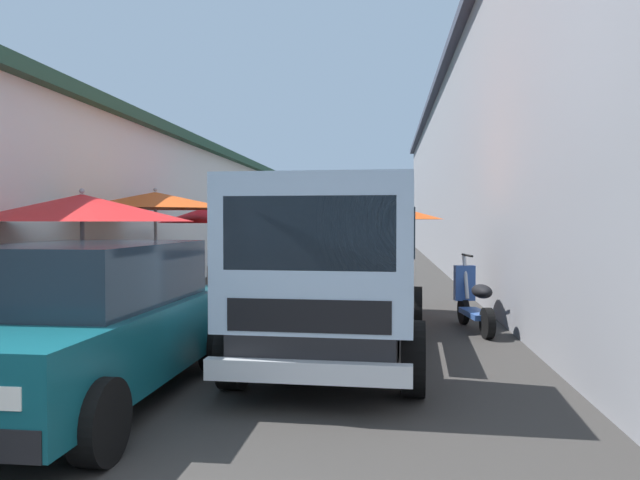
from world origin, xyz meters
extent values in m
plane|color=#33302D|center=(13.50, 0.00, 0.00)|extent=(90.00, 90.00, 0.00)
cube|color=silver|center=(15.75, 7.08, 1.87)|extent=(49.50, 7.00, 3.74)
cube|color=#284C38|center=(15.75, 7.08, 3.86)|extent=(49.80, 7.50, 0.24)
cube|color=gray|center=(15.75, -7.08, 3.16)|extent=(49.50, 7.00, 6.32)
cube|color=#383D4C|center=(15.75, -7.08, 6.44)|extent=(49.80, 7.50, 0.24)
cylinder|color=#9E9EA3|center=(10.74, 1.85, 1.03)|extent=(0.06, 0.06, 2.07)
cone|color=red|center=(10.74, 1.85, 1.84)|extent=(2.70, 2.70, 0.45)
sphere|color=#9E9EA3|center=(10.74, 1.85, 2.11)|extent=(0.07, 0.07, 0.07)
cube|color=olive|center=(10.91, 1.72, 0.35)|extent=(0.97, 0.70, 0.70)
sphere|color=orange|center=(10.58, 1.75, 0.80)|extent=(0.09, 0.09, 0.09)
sphere|color=orange|center=(10.83, 1.67, 0.75)|extent=(0.09, 0.09, 0.09)
sphere|color=orange|center=(11.02, 1.66, 0.75)|extent=(0.09, 0.09, 0.09)
sphere|color=orange|center=(10.67, 1.80, 0.75)|extent=(0.09, 0.09, 0.09)
cylinder|color=#9E9EA3|center=(5.34, 2.22, 1.00)|extent=(0.06, 0.06, 2.01)
cone|color=red|center=(5.34, 2.22, 1.83)|extent=(2.87, 2.87, 0.36)
sphere|color=#9E9EA3|center=(5.34, 2.22, 2.05)|extent=(0.07, 0.07, 0.07)
cube|color=brown|center=(5.14, 2.26, 0.37)|extent=(0.97, 0.70, 0.74)
sphere|color=orange|center=(5.41, 2.34, 0.79)|extent=(0.09, 0.09, 0.09)
sphere|color=orange|center=(5.47, 2.22, 0.79)|extent=(0.09, 0.09, 0.09)
sphere|color=orange|center=(5.27, 2.35, 0.79)|extent=(0.09, 0.09, 0.09)
sphere|color=orange|center=(4.93, 2.05, 0.79)|extent=(0.09, 0.09, 0.09)
sphere|color=orange|center=(4.96, 2.34, 0.79)|extent=(0.09, 0.09, 0.09)
cylinder|color=#9E9EA3|center=(8.23, -1.32, 1.03)|extent=(0.06, 0.06, 2.06)
cone|color=#D84C14|center=(8.23, -1.32, 1.87)|extent=(2.74, 2.74, 0.37)
sphere|color=#9E9EA3|center=(8.23, -1.32, 2.10)|extent=(0.07, 0.07, 0.07)
cube|color=brown|center=(8.05, -1.18, 0.35)|extent=(0.93, 0.60, 0.70)
sphere|color=orange|center=(7.89, -1.36, 0.75)|extent=(0.09, 0.09, 0.09)
sphere|color=orange|center=(8.34, -1.16, 0.75)|extent=(0.09, 0.09, 0.09)
sphere|color=orange|center=(7.87, -1.31, 0.80)|extent=(0.09, 0.09, 0.09)
sphere|color=orange|center=(7.88, -1.12, 0.75)|extent=(0.09, 0.09, 0.09)
cylinder|color=#9E9EA3|center=(8.46, 2.44, 1.09)|extent=(0.06, 0.06, 2.19)
cone|color=#D84C14|center=(8.46, 2.44, 2.03)|extent=(2.87, 2.87, 0.30)
sphere|color=#9E9EA3|center=(8.46, 2.44, 2.23)|extent=(0.07, 0.07, 0.07)
cube|color=#9E7547|center=(8.36, 2.51, 0.37)|extent=(0.90, 0.63, 0.75)
sphere|color=orange|center=(8.06, 2.51, 0.79)|extent=(0.09, 0.09, 0.09)
sphere|color=orange|center=(8.40, 2.42, 0.79)|extent=(0.09, 0.09, 0.09)
sphere|color=orange|center=(8.26, 2.56, 0.79)|extent=(0.09, 0.09, 0.09)
sphere|color=orange|center=(8.48, 2.39, 0.79)|extent=(0.09, 0.09, 0.09)
sphere|color=orange|center=(8.59, 2.35, 0.85)|extent=(0.09, 0.09, 0.09)
sphere|color=orange|center=(8.53, 2.54, 0.79)|extent=(0.09, 0.09, 0.09)
cube|color=#0F4C56|center=(2.99, 1.04, 0.57)|extent=(3.93, 1.78, 0.64)
cube|color=#19232D|center=(3.14, 1.04, 1.17)|extent=(2.36, 1.55, 0.56)
cube|color=silver|center=(1.05, 0.49, 0.63)|extent=(0.06, 0.24, 0.14)
cylinder|color=black|center=(1.65, 0.20, 0.30)|extent=(0.60, 0.21, 0.60)
cylinder|color=black|center=(4.31, 0.16, 0.30)|extent=(0.60, 0.21, 0.60)
cylinder|color=black|center=(4.33, 1.88, 0.30)|extent=(0.60, 0.21, 0.60)
cube|color=black|center=(5.21, -1.18, 0.50)|extent=(4.86, 1.70, 0.36)
cube|color=#ADC6E0|center=(3.58, -1.10, 1.38)|extent=(1.62, 1.82, 1.40)
cube|color=#19232D|center=(2.85, -1.07, 1.55)|extent=(0.13, 1.47, 0.63)
cube|color=#19232D|center=(3.58, -1.10, 1.55)|extent=(1.13, 1.82, 0.45)
cube|color=black|center=(2.84, -1.07, 0.86)|extent=(0.13, 1.40, 0.28)
cube|color=silver|center=(2.76, -1.06, 0.40)|extent=(0.20, 1.75, 0.18)
cube|color=gray|center=(5.99, -2.04, 0.93)|extent=(3.16, 0.21, 0.50)
cube|color=gray|center=(6.07, -0.40, 0.93)|extent=(3.16, 0.21, 0.50)
cube|color=gray|center=(7.58, -1.29, 0.93)|extent=(0.14, 1.65, 0.50)
cylinder|color=black|center=(3.54, -1.98, 0.36)|extent=(0.73, 0.25, 0.72)
cylinder|color=black|center=(3.63, -0.23, 0.36)|extent=(0.73, 0.25, 0.72)
cylinder|color=black|center=(6.61, -2.12, 0.36)|extent=(0.73, 0.25, 0.72)
cylinder|color=black|center=(6.69, -0.37, 0.36)|extent=(0.73, 0.25, 0.72)
cylinder|color=#232328|center=(17.71, -0.80, 0.38)|extent=(0.14, 0.14, 0.76)
cylinder|color=#232328|center=(17.86, -0.82, 0.38)|extent=(0.14, 0.14, 0.76)
cube|color=#33518C|center=(17.79, -0.81, 1.04)|extent=(0.46, 0.25, 0.57)
sphere|color=tan|center=(17.79, -0.81, 1.43)|extent=(0.21, 0.21, 0.21)
cylinder|color=#33518C|center=(17.52, -0.78, 1.07)|extent=(0.08, 0.08, 0.51)
cylinder|color=#33518C|center=(18.06, -0.85, 1.07)|extent=(0.08, 0.08, 0.51)
cylinder|color=black|center=(7.77, -2.96, 0.22)|extent=(0.45, 0.15, 0.44)
cylinder|color=black|center=(6.53, -3.14, 0.22)|extent=(0.45, 0.17, 0.44)
cube|color=#3359A5|center=(7.10, -3.06, 0.27)|extent=(0.93, 0.41, 0.08)
ellipsoid|color=black|center=(6.80, -3.10, 0.64)|extent=(0.59, 0.34, 0.20)
cube|color=#3359A5|center=(7.72, -2.97, 0.67)|extent=(0.18, 0.34, 0.56)
cylinder|color=silver|center=(7.65, -2.98, 0.77)|extent=(0.28, 0.10, 0.68)
cylinder|color=black|center=(7.57, -2.99, 1.12)|extent=(0.55, 0.12, 0.04)
cylinder|color=red|center=(11.03, -1.55, 0.42)|extent=(0.30, 0.30, 0.03)
cylinder|color=red|center=(11.14, -1.55, 0.21)|extent=(0.04, 0.04, 0.42)
cylinder|color=red|center=(11.03, -1.44, 0.21)|extent=(0.04, 0.04, 0.42)
cylinder|color=red|center=(10.92, -1.55, 0.21)|extent=(0.04, 0.04, 0.42)
cylinder|color=red|center=(11.03, -1.67, 0.21)|extent=(0.04, 0.04, 0.42)
camera|label=1|loc=(-2.27, -1.72, 1.65)|focal=34.51mm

